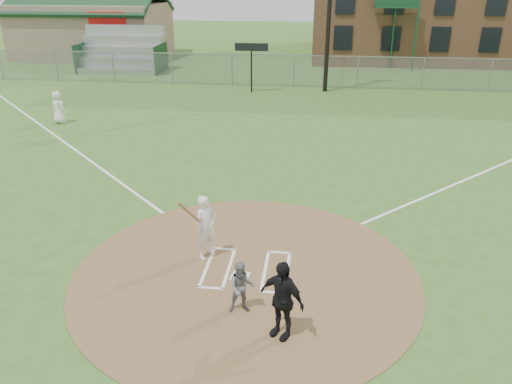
# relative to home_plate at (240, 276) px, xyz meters

# --- Properties ---
(ground) EXTENTS (140.00, 140.00, 0.00)m
(ground) POSITION_rel_home_plate_xyz_m (0.12, 0.20, -0.03)
(ground) COLOR #355E20
(ground) RESTS_ON ground
(dirt_circle) EXTENTS (8.40, 8.40, 0.02)m
(dirt_circle) POSITION_rel_home_plate_xyz_m (0.12, 0.20, -0.02)
(dirt_circle) COLOR brown
(dirt_circle) RESTS_ON ground
(home_plate) EXTENTS (0.50, 0.50, 0.03)m
(home_plate) POSITION_rel_home_plate_xyz_m (0.00, 0.00, 0.00)
(home_plate) COLOR white
(home_plate) RESTS_ON dirt_circle
(foul_line_first) EXTENTS (17.04, 17.04, 0.01)m
(foul_line_first) POSITION_rel_home_plate_xyz_m (9.12, 9.20, -0.03)
(foul_line_first) COLOR white
(foul_line_first) RESTS_ON ground
(foul_line_third) EXTENTS (17.04, 17.04, 0.01)m
(foul_line_third) POSITION_rel_home_plate_xyz_m (-8.88, 9.20, -0.03)
(foul_line_third) COLOR white
(foul_line_third) RESTS_ON ground
(catcher) EXTENTS (0.66, 0.57, 1.18)m
(catcher) POSITION_rel_home_plate_xyz_m (0.23, -1.28, 0.58)
(catcher) COLOR slate
(catcher) RESTS_ON dirt_circle
(umpire) EXTENTS (1.07, 0.86, 1.70)m
(umpire) POSITION_rel_home_plate_xyz_m (1.13, -1.96, 0.84)
(umpire) COLOR black
(umpire) RESTS_ON dirt_circle
(ondeck_player) EXTENTS (0.89, 0.75, 1.56)m
(ondeck_player) POSITION_rel_home_plate_xyz_m (-10.79, 12.36, 0.74)
(ondeck_player) COLOR white
(ondeck_player) RESTS_ON ground
(batters_boxes) EXTENTS (2.08, 1.88, 0.01)m
(batters_boxes) POSITION_rel_home_plate_xyz_m (0.12, 0.35, -0.01)
(batters_boxes) COLOR white
(batters_boxes) RESTS_ON dirt_circle
(batter_at_plate) EXTENTS (0.89, 1.00, 1.78)m
(batter_at_plate) POSITION_rel_home_plate_xyz_m (-0.99, 0.85, 0.83)
(batter_at_plate) COLOR white
(batter_at_plate) RESTS_ON dirt_circle
(outfield_fence) EXTENTS (56.08, 0.08, 2.03)m
(outfield_fence) POSITION_rel_home_plate_xyz_m (0.12, 22.20, 0.98)
(outfield_fence) COLOR slate
(outfield_fence) RESTS_ON ground
(bleachers) EXTENTS (6.08, 3.20, 3.20)m
(bleachers) POSITION_rel_home_plate_xyz_m (-12.88, 26.40, 1.56)
(bleachers) COLOR #B7BABF
(bleachers) RESTS_ON ground
(clubhouse) EXTENTS (12.20, 8.71, 6.23)m
(clubhouse) POSITION_rel_home_plate_xyz_m (-17.88, 33.20, 2.36)
(clubhouse) COLOR gray
(clubhouse) RESTS_ON ground
(scoreboard_sign) EXTENTS (2.00, 0.10, 2.93)m
(scoreboard_sign) POSITION_rel_home_plate_xyz_m (-2.38, 20.40, 2.35)
(scoreboard_sign) COLOR black
(scoreboard_sign) RESTS_ON ground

